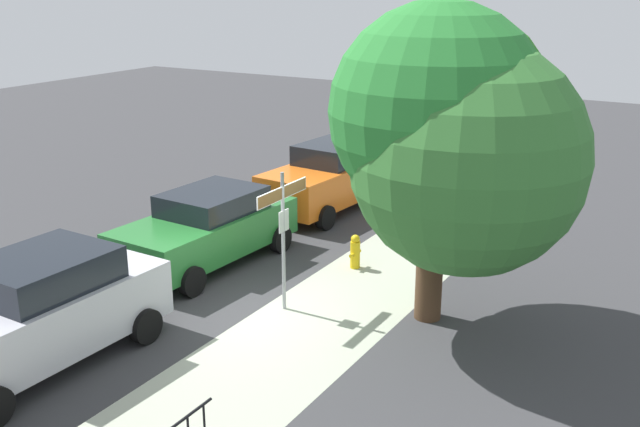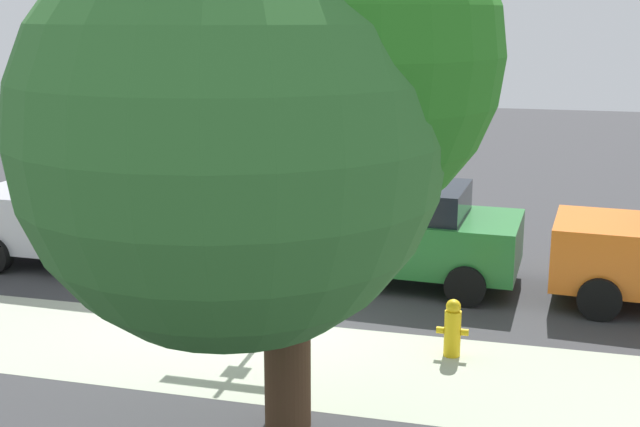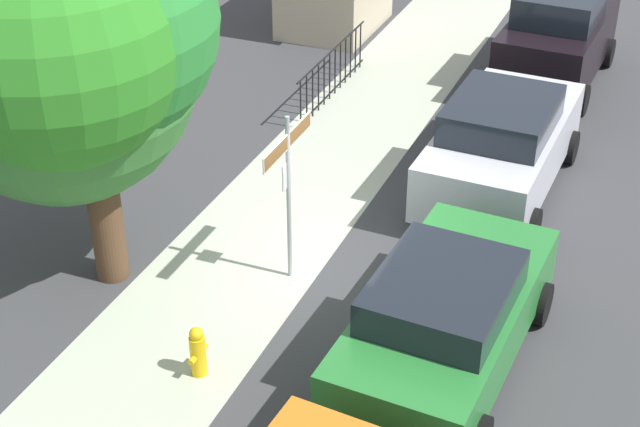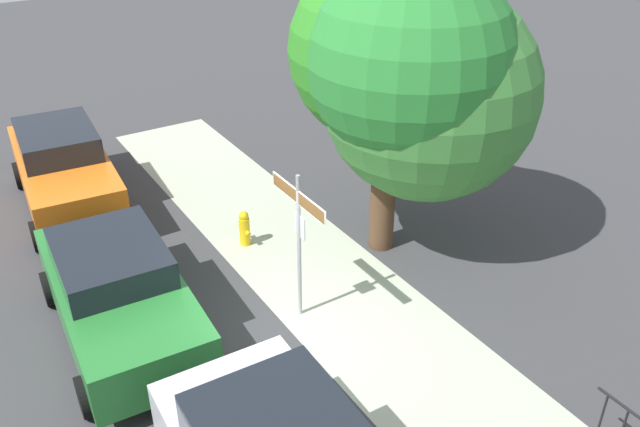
{
  "view_description": "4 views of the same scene",
  "coord_description": "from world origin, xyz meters",
  "views": [
    {
      "loc": [
        10.67,
        7.72,
        6.23
      ],
      "look_at": [
        -1.34,
        0.68,
        1.75
      ],
      "focal_mm": 41.6,
      "sensor_mm": 36.0,
      "label": 1
    },
    {
      "loc": [
        -3.93,
        10.96,
        4.38
      ],
      "look_at": [
        -1.32,
        1.0,
        1.92
      ],
      "focal_mm": 46.8,
      "sensor_mm": 36.0,
      "label": 2
    },
    {
      "loc": [
        -11.67,
        -4.78,
        8.76
      ],
      "look_at": [
        -0.86,
        -0.29,
        1.55
      ],
      "focal_mm": 54.03,
      "sensor_mm": 36.0,
      "label": 3
    },
    {
      "loc": [
        7.68,
        -4.28,
        7.46
      ],
      "look_at": [
        -1.0,
        1.18,
        1.54
      ],
      "focal_mm": 37.05,
      "sensor_mm": 36.0,
      "label": 4
    }
  ],
  "objects": [
    {
      "name": "ground_plane",
      "position": [
        0.0,
        0.0,
        0.0
      ],
      "size": [
        60.0,
        60.0,
        0.0
      ],
      "primitive_type": "plane",
      "color": "#38383A"
    },
    {
      "name": "car_black",
      "position": [
        8.63,
        -1.94,
        1.07
      ],
      "size": [
        4.23,
        2.22,
        2.16
      ],
      "rotation": [
        0.0,
        0.0,
        -0.04
      ],
      "color": "black",
      "rests_on": "ground_plane"
    },
    {
      "name": "car_silver",
      "position": [
        3.45,
        -1.96,
        0.95
      ],
      "size": [
        4.56,
        2.26,
        1.87
      ],
      "rotation": [
        0.0,
        0.0,
        -0.03
      ],
      "color": "#BABAC5",
      "rests_on": "ground_plane"
    },
    {
      "name": "sidewalk_strip",
      "position": [
        2.0,
        1.3,
        0.0
      ],
      "size": [
        24.0,
        2.6,
        0.0
      ],
      "primitive_type": "cube",
      "color": "#A8AE98",
      "rests_on": "ground_plane"
    },
    {
      "name": "fire_hydrant",
      "position": [
        -3.01,
        0.6,
        0.38
      ],
      "size": [
        0.42,
        0.22,
        0.78
      ],
      "color": "yellow",
      "rests_on": "ground_plane"
    },
    {
      "name": "shade_tree",
      "position": [
        -1.34,
        3.35,
        3.7
      ],
      "size": [
        4.51,
        4.48,
        5.9
      ],
      "color": "#4B3321",
      "rests_on": "ground_plane"
    },
    {
      "name": "street_sign",
      "position": [
        -0.42,
        0.4,
        1.92
      ],
      "size": [
        1.65,
        0.07,
        2.76
      ],
      "color": "#9EA0A5",
      "rests_on": "ground_plane"
    },
    {
      "name": "iron_fence",
      "position": [
        6.06,
        2.3,
        0.55
      ],
      "size": [
        3.72,
        0.04,
        1.07
      ],
      "color": "black",
      "rests_on": "ground_plane"
    },
    {
      "name": "car_green",
      "position": [
        -1.6,
        -2.42,
        0.85
      ],
      "size": [
        4.54,
        2.31,
        1.65
      ],
      "rotation": [
        0.0,
        0.0,
        -0.05
      ],
      "color": "#25712E",
      "rests_on": "ground_plane"
    }
  ]
}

